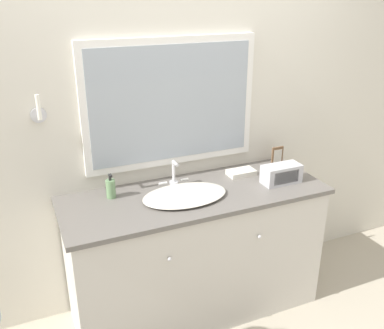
{
  "coord_description": "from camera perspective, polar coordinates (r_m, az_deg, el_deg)",
  "views": [
    {
      "loc": [
        -0.99,
        -1.91,
        2.09
      ],
      "look_at": [
        -0.03,
        0.31,
        1.1
      ],
      "focal_mm": 40.0,
      "sensor_mm": 36.0,
      "label": 1
    }
  ],
  "objects": [
    {
      "name": "soap_bottle",
      "position": [
        2.67,
        -10.78,
        -3.14
      ],
      "size": [
        0.06,
        0.06,
        0.16
      ],
      "color": "#709966",
      "rests_on": "vanity_counter"
    },
    {
      "name": "hand_towel_near_sink",
      "position": [
        2.98,
        6.59,
        -1.07
      ],
      "size": [
        0.19,
        0.11,
        0.04
      ],
      "color": "silver",
      "rests_on": "vanity_counter"
    },
    {
      "name": "sink_basin",
      "position": [
        2.65,
        -1.0,
        -4.01
      ],
      "size": [
        0.54,
        0.39,
        0.18
      ],
      "color": "silver",
      "rests_on": "vanity_counter"
    },
    {
      "name": "picture_frame",
      "position": [
        3.17,
        11.3,
        1.1
      ],
      "size": [
        0.09,
        0.01,
        0.14
      ],
      "color": "brown",
      "rests_on": "vanity_counter"
    },
    {
      "name": "wall_back",
      "position": [
        2.86,
        -2.25,
        5.8
      ],
      "size": [
        8.0,
        0.18,
        2.55
      ],
      "color": "silver",
      "rests_on": "ground_plane"
    },
    {
      "name": "appliance_box",
      "position": [
        2.89,
        11.84,
        -1.26
      ],
      "size": [
        0.26,
        0.12,
        0.12
      ],
      "color": "#BCBCC1",
      "rests_on": "vanity_counter"
    },
    {
      "name": "vanity_counter",
      "position": [
        2.93,
        0.48,
        -11.71
      ],
      "size": [
        1.7,
        0.62,
        0.9
      ],
      "color": "beige",
      "rests_on": "ground_plane"
    }
  ]
}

